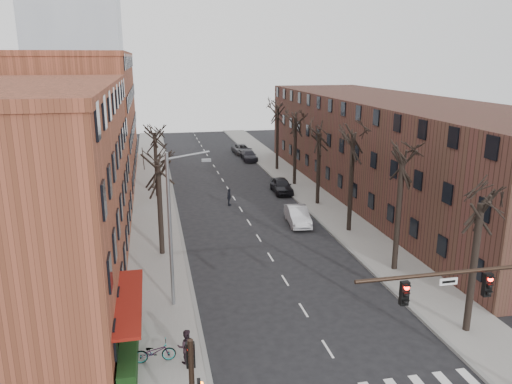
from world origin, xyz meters
TOP-DOWN VIEW (x-y plane):
  - sidewalk_left at (-8.00, 35.00)m, footprint 4.00×90.00m
  - sidewalk_right at (8.00, 35.00)m, footprint 4.00×90.00m
  - building_left_near at (-16.00, 15.00)m, footprint 12.00×26.00m
  - building_left_far at (-16.00, 44.00)m, footprint 12.00×28.00m
  - building_right at (16.00, 30.00)m, footprint 12.00×50.00m
  - awning_left at (-9.40, 6.00)m, footprint 1.20×7.00m
  - hedge at (-9.50, 5.00)m, footprint 0.80×6.00m
  - tree_right_a at (7.60, 4.00)m, footprint 5.20×5.20m
  - tree_right_b at (7.60, 12.00)m, footprint 5.20×5.20m
  - tree_right_c at (7.60, 20.00)m, footprint 5.20×5.20m
  - tree_right_d at (7.60, 28.00)m, footprint 5.20×5.20m
  - tree_right_e at (7.60, 36.00)m, footprint 5.20×5.20m
  - tree_right_f at (7.60, 44.00)m, footprint 5.20×5.20m
  - tree_left_a at (-7.60, 18.00)m, footprint 5.20×5.20m
  - tree_left_b at (-7.60, 34.00)m, footprint 5.20×5.20m
  - signal_mast_arm at (5.45, -1.00)m, footprint 8.14×0.30m
  - signal_pole_left at (-6.99, -0.95)m, footprint 0.47×0.44m
  - streetlight at (-7.03, 10.00)m, footprint 2.45×0.22m
  - silver_sedan at (4.00, 22.67)m, footprint 2.07×4.85m
  - parked_car_near at (5.30, 33.01)m, footprint 1.99×4.68m
  - parked_car_mid at (5.30, 50.75)m, footprint 2.06×4.79m
  - parked_car_far at (5.21, 55.85)m, footprint 2.62×5.08m
  - pedestrian_b at (-6.89, 4.10)m, footprint 0.81×0.63m
  - pedestrian_crossing at (-0.88, 29.47)m, footprint 0.72×1.06m
  - bicycle at (-8.32, 4.47)m, footprint 1.93×0.68m

SIDE VIEW (x-z plane):
  - awning_left at x=-9.40m, z-range -0.07..0.07m
  - tree_right_a at x=7.60m, z-range -5.00..5.00m
  - tree_right_b at x=7.60m, z-range -5.40..5.40m
  - tree_right_c at x=7.60m, z-range -5.80..5.80m
  - tree_right_d at x=7.60m, z-range -5.00..5.00m
  - tree_right_e at x=7.60m, z-range -5.40..5.40m
  - tree_right_f at x=7.60m, z-range -5.80..5.80m
  - tree_left_a at x=-7.60m, z-range -4.75..4.75m
  - tree_left_b at x=-7.60m, z-range -4.75..4.75m
  - sidewalk_left at x=-8.00m, z-range 0.00..0.15m
  - sidewalk_right at x=8.00m, z-range 0.00..0.15m
  - hedge at x=-9.50m, z-range 0.15..1.15m
  - bicycle at x=-8.32m, z-range 0.15..1.16m
  - parked_car_far at x=5.21m, z-range 0.00..1.37m
  - parked_car_mid at x=5.30m, z-range 0.00..1.37m
  - silver_sedan at x=4.00m, z-range 0.00..1.55m
  - parked_car_near at x=5.30m, z-range 0.00..1.58m
  - pedestrian_crossing at x=-0.88m, z-range 0.00..1.67m
  - pedestrian_b at x=-6.89m, z-range 0.15..1.82m
  - signal_pole_left at x=-6.99m, z-range 0.41..4.81m
  - signal_mast_arm at x=5.45m, z-range 0.80..8.00m
  - building_right at x=16.00m, z-range 0.00..10.00m
  - streetlight at x=-7.03m, z-range 0.50..9.53m
  - building_left_near at x=-16.00m, z-range 0.00..12.00m
  - building_left_far at x=-16.00m, z-range 0.00..14.00m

